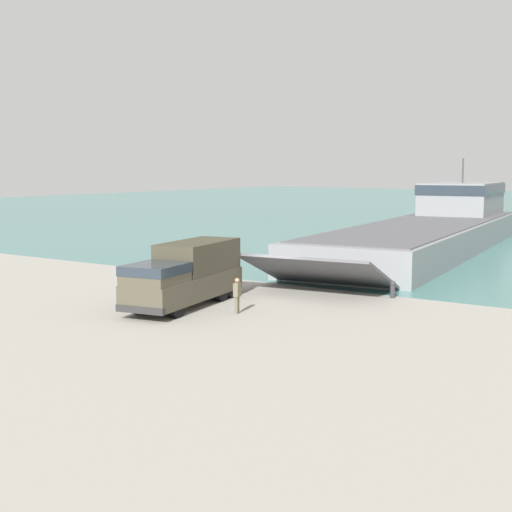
{
  "coord_description": "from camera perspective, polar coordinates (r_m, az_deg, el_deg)",
  "views": [
    {
      "loc": [
        20.07,
        -31.53,
        6.88
      ],
      "look_at": [
        -1.98,
        0.74,
        1.99
      ],
      "focal_mm": 50.0,
      "sensor_mm": 36.0,
      "label": 1
    }
  ],
  "objects": [
    {
      "name": "moored_boat_a",
      "position": [
        88.95,
        15.92,
        2.85
      ],
      "size": [
        4.94,
        6.11,
        2.02
      ],
      "rotation": [
        0.0,
        0.0,
        2.6
      ],
      "color": "#B7BABF",
      "rests_on": "ground_plane"
    },
    {
      "name": "ground_plane",
      "position": [
        38.01,
        1.84,
        -3.3
      ],
      "size": [
        240.0,
        240.0,
        0.0
      ],
      "primitive_type": "plane",
      "color": "#9E998E"
    },
    {
      "name": "landing_craft",
      "position": [
        63.76,
        14.17,
        2.42
      ],
      "size": [
        13.28,
        45.57,
        7.76
      ],
      "rotation": [
        0.0,
        0.0,
        0.11
      ],
      "color": "gray",
      "rests_on": "ground_plane"
    },
    {
      "name": "mooring_bollard",
      "position": [
        38.35,
        10.88,
        -2.58
      ],
      "size": [
        0.31,
        0.31,
        0.92
      ],
      "color": "#333338",
      "rests_on": "ground_plane"
    },
    {
      "name": "soldier_on_ramp",
      "position": [
        33.58,
        -1.51,
        -2.98
      ],
      "size": [
        0.33,
        0.48,
        1.71
      ],
      "rotation": [
        0.0,
        0.0,
        0.22
      ],
      "color": "#6B664C",
      "rests_on": "ground_plane"
    },
    {
      "name": "military_truck",
      "position": [
        35.53,
        -5.66,
        -1.45
      ],
      "size": [
        3.83,
        8.45,
        3.12
      ],
      "rotation": [
        0.0,
        0.0,
        -1.4
      ],
      "color": "#4C4738",
      "rests_on": "ground_plane"
    }
  ]
}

